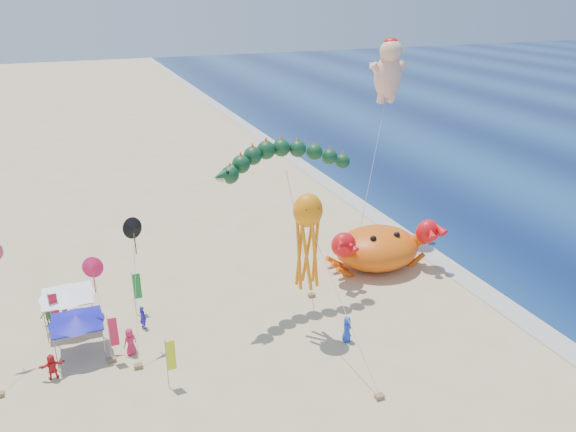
% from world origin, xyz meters
% --- Properties ---
extents(ground, '(320.00, 320.00, 0.00)m').
position_xyz_m(ground, '(0.00, 0.00, 0.00)').
color(ground, '#D1B784').
rests_on(ground, ground).
extents(foam_strip, '(320.00, 320.00, 0.00)m').
position_xyz_m(foam_strip, '(12.00, 0.00, 0.01)').
color(foam_strip, silver).
rests_on(foam_strip, ground).
extents(crab_inflatable, '(9.30, 5.89, 4.07)m').
position_xyz_m(crab_inflatable, '(6.56, 3.96, 1.80)').
color(crab_inflatable, '#EC590C').
rests_on(crab_inflatable, ground).
extents(dragon_kite, '(10.50, 4.33, 11.51)m').
position_xyz_m(dragon_kite, '(-2.36, 1.84, 10.36)').
color(dragon_kite, '#0F391F').
rests_on(dragon_kite, ground).
extents(cherub_kite, '(6.73, 6.33, 17.32)m').
position_xyz_m(cherub_kite, '(10.38, 10.30, 14.77)').
color(cherub_kite, '#FFBB9B').
rests_on(cherub_kite, ground).
extents(octopus_kite, '(2.30, 8.64, 9.63)m').
position_xyz_m(octopus_kite, '(-2.42, -2.34, 7.00)').
color(octopus_kite, orange).
rests_on(octopus_kite, ground).
extents(canopy_blue, '(3.25, 3.25, 2.71)m').
position_xyz_m(canopy_blue, '(-16.39, 0.59, 2.44)').
color(canopy_blue, gray).
rests_on(canopy_blue, ground).
extents(canopy_white, '(3.47, 3.47, 2.71)m').
position_xyz_m(canopy_white, '(-16.85, 4.11, 2.44)').
color(canopy_white, gray).
rests_on(canopy_white, ground).
extents(feather_flags, '(6.56, 8.72, 3.20)m').
position_xyz_m(feather_flags, '(-14.07, 0.35, 2.01)').
color(feather_flags, gray).
rests_on(feather_flags, ground).
extents(beachgoers, '(18.71, 10.66, 1.77)m').
position_xyz_m(beachgoers, '(-13.91, 0.87, 0.84)').
color(beachgoers, '#CE214E').
rests_on(beachgoers, ground).
extents(small_kites, '(9.27, 4.59, 8.49)m').
position_xyz_m(small_kites, '(-15.89, 0.81, 6.11)').
color(small_kites, '#DA4865').
rests_on(small_kites, ground).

